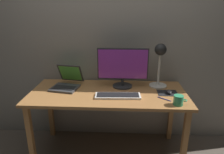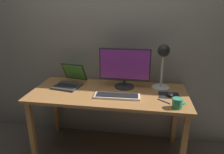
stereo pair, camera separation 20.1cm
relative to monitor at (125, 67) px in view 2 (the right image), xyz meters
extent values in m
plane|color=brown|center=(-0.15, -0.16, -0.97)|extent=(4.80, 4.80, 0.00)
cube|color=gray|center=(-0.15, 0.24, 0.33)|extent=(4.80, 0.06, 2.60)
cube|color=#A8703D|center=(-0.15, -0.16, -0.25)|extent=(1.60, 0.70, 0.03)
cube|color=#A8703D|center=(-0.89, -0.45, -0.62)|extent=(0.05, 0.05, 0.71)
cube|color=#A8703D|center=(0.59, -0.45, -0.62)|extent=(0.05, 0.05, 0.71)
cube|color=#A8703D|center=(-0.89, 0.13, -0.62)|extent=(0.05, 0.05, 0.71)
cube|color=#A8703D|center=(0.59, 0.13, -0.62)|extent=(0.05, 0.05, 0.71)
cylinder|color=#28282B|center=(0.00, 0.00, -0.22)|extent=(0.21, 0.21, 0.01)
cylinder|color=#28282B|center=(0.00, 0.00, -0.18)|extent=(0.03, 0.03, 0.08)
cube|color=#28282B|center=(0.00, 0.00, 0.03)|extent=(0.54, 0.03, 0.34)
cube|color=purple|center=(0.00, -0.02, 0.03)|extent=(0.51, 0.00, 0.31)
cube|color=silver|center=(-0.04, -0.27, -0.22)|extent=(0.45, 0.16, 0.02)
cube|color=black|center=(-0.04, -0.27, -0.21)|extent=(0.41, 0.13, 0.01)
cube|color=#38383A|center=(-0.61, -0.10, -0.22)|extent=(0.31, 0.28, 0.02)
cube|color=black|center=(-0.62, -0.12, -0.21)|extent=(0.25, 0.17, 0.00)
cube|color=#38383A|center=(-0.58, 0.07, -0.11)|extent=(0.29, 0.16, 0.22)
cube|color=#59C64C|center=(-0.58, 0.07, -0.11)|extent=(0.25, 0.14, 0.18)
cylinder|color=beige|center=(0.39, 0.03, -0.22)|extent=(0.19, 0.19, 0.01)
cylinder|color=silver|center=(0.39, 0.03, -0.03)|extent=(0.02, 0.02, 0.37)
sphere|color=black|center=(0.39, 0.03, 0.18)|extent=(0.13, 0.13, 0.13)
sphere|color=#FFEAB2|center=(0.39, 0.02, 0.15)|extent=(0.04, 0.04, 0.04)
cube|color=black|center=(0.46, -0.16, -0.23)|extent=(0.20, 0.16, 0.00)
ellipsoid|color=black|center=(0.47, -0.17, -0.21)|extent=(0.06, 0.10, 0.03)
cylinder|color=#339966|center=(0.50, -0.42, -0.19)|extent=(0.09, 0.09, 0.09)
torus|color=#339966|center=(0.55, -0.42, -0.19)|extent=(0.05, 0.05, 0.01)
cylinder|color=#2633A5|center=(0.40, -0.31, -0.23)|extent=(0.11, 0.10, 0.01)
camera|label=1|loc=(0.00, -2.11, 0.60)|focal=33.03mm
camera|label=2|loc=(0.20, -2.09, 0.60)|focal=33.03mm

